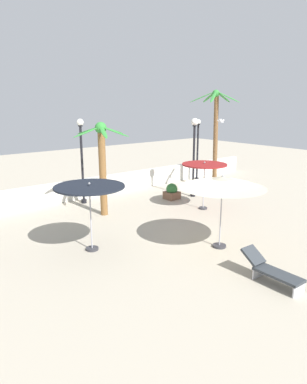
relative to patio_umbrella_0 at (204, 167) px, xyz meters
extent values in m
plane|color=#B2A893|center=(-3.25, -3.21, -2.08)|extent=(56.00, 56.00, 0.00)
cube|color=silver|center=(-3.25, 5.51, -1.55)|extent=(25.20, 0.30, 1.05)
cylinder|color=#333338|center=(0.00, 0.00, -2.04)|extent=(0.41, 0.41, 0.08)
cylinder|color=#A5A5AD|center=(0.00, 0.00, -0.97)|extent=(0.05, 0.05, 2.21)
cylinder|color=maroon|center=(0.00, 0.00, 0.12)|extent=(2.13, 2.13, 0.06)
sphere|color=#99999E|center=(0.00, 0.00, 0.21)|extent=(0.08, 0.08, 0.08)
cylinder|color=#333338|center=(-3.02, -3.62, -2.04)|extent=(0.48, 0.48, 0.08)
cylinder|color=#A5A5AD|center=(-3.02, -3.62, -0.94)|extent=(0.05, 0.05, 2.26)
cone|color=#B7AD93|center=(-3.02, -3.62, 0.33)|extent=(3.03, 3.03, 0.38)
sphere|color=#99999E|center=(-3.02, -3.62, 0.53)|extent=(0.08, 0.08, 0.08)
cylinder|color=#333338|center=(-6.70, -0.95, -2.04)|extent=(0.45, 0.45, 0.08)
cylinder|color=#A5A5AD|center=(-6.70, -0.95, -0.92)|extent=(0.05, 0.05, 2.31)
cylinder|color=black|center=(-6.70, -0.95, 0.22)|extent=(2.40, 2.40, 0.06)
sphere|color=#99999E|center=(-6.70, -0.95, 0.33)|extent=(0.08, 0.08, 0.08)
cylinder|color=brown|center=(3.81, 2.70, 0.69)|extent=(0.39, 0.26, 5.53)
sphere|color=#348738|center=(3.68, 2.70, 3.45)|extent=(0.42, 0.42, 0.42)
ellipsoid|color=#348738|center=(4.45, 2.79, 3.25)|extent=(1.46, 0.37, 0.66)
ellipsoid|color=#348738|center=(3.94, 3.43, 3.25)|extent=(0.66, 1.44, 0.66)
ellipsoid|color=#348738|center=(3.11, 3.22, 3.25)|extent=(1.21, 1.12, 0.66)
ellipsoid|color=#348738|center=(3.02, 2.30, 3.25)|extent=(1.34, 0.93, 0.66)
ellipsoid|color=#348738|center=(3.86, 1.94, 3.25)|extent=(0.52, 1.46, 0.66)
cylinder|color=brown|center=(-4.21, 2.27, -0.09)|extent=(0.34, 0.32, 3.97)
sphere|color=#348D37|center=(-4.23, 2.27, 1.89)|extent=(0.51, 0.51, 0.51)
ellipsoid|color=#348D37|center=(-3.55, 2.41, 1.75)|extent=(1.37, 0.46, 0.45)
ellipsoid|color=#348D37|center=(-3.86, 2.87, 1.75)|extent=(0.90, 1.26, 0.45)
ellipsoid|color=#348D37|center=(-4.48, 2.93, 1.75)|extent=(0.67, 1.34, 0.45)
ellipsoid|color=#348D37|center=(-4.93, 2.25, 1.75)|extent=(1.37, 0.25, 0.45)
ellipsoid|color=#348D37|center=(-4.49, 1.62, 1.75)|extent=(0.69, 1.34, 0.45)
ellipsoid|color=#348D37|center=(-3.91, 1.66, 1.75)|extent=(0.81, 1.30, 0.45)
cylinder|color=black|center=(1.33, 2.02, -1.98)|extent=(0.28, 0.28, 0.20)
cylinder|color=black|center=(1.33, 2.02, -0.15)|extent=(0.12, 0.12, 3.84)
cylinder|color=black|center=(1.33, 2.02, 1.77)|extent=(0.22, 0.22, 0.06)
sphere|color=white|center=(1.33, 2.02, 1.96)|extent=(0.39, 0.39, 0.39)
cylinder|color=black|center=(-3.98, 4.62, -1.98)|extent=(0.28, 0.28, 0.20)
cylinder|color=black|center=(-3.98, 4.62, -0.11)|extent=(0.12, 0.12, 3.92)
cylinder|color=black|center=(-3.98, 4.62, 1.85)|extent=(0.22, 0.22, 0.06)
sphere|color=white|center=(-3.98, 4.62, 2.02)|extent=(0.34, 0.34, 0.34)
cylinder|color=black|center=(4.40, 4.69, -1.98)|extent=(0.28, 0.28, 0.20)
cylinder|color=black|center=(4.40, 4.69, -0.24)|extent=(0.12, 0.12, 3.67)
cylinder|color=black|center=(4.40, 4.69, 1.60)|extent=(0.22, 0.22, 0.06)
sphere|color=white|center=(4.40, 4.69, 1.75)|extent=(0.30, 0.30, 0.30)
cube|color=#B7B7BC|center=(-3.93, -7.18, -1.90)|extent=(0.55, 0.06, 0.35)
cube|color=#B7B7BC|center=(-3.89, -5.88, -1.90)|extent=(0.55, 0.06, 0.35)
cube|color=#33383D|center=(-3.91, -6.53, -1.73)|extent=(0.59, 1.42, 0.08)
cube|color=#33383D|center=(-3.88, -5.65, -1.46)|extent=(0.57, 0.60, 0.44)
ellipsoid|color=white|center=(2.82, 1.55, 1.99)|extent=(0.33, 0.29, 0.12)
sphere|color=white|center=(2.95, 1.45, 2.02)|extent=(0.10, 0.10, 0.10)
cube|color=silver|center=(3.00, 1.79, 2.01)|extent=(0.48, 0.57, 0.03)
cube|color=silver|center=(2.63, 1.31, 2.01)|extent=(0.48, 0.56, 0.17)
cube|color=brown|center=(0.06, 2.34, -1.88)|extent=(0.70, 0.70, 0.40)
sphere|color=#2D6B33|center=(0.06, 2.34, -1.53)|extent=(0.60, 0.60, 0.60)
camera|label=1|loc=(-12.50, -11.47, 3.02)|focal=33.67mm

